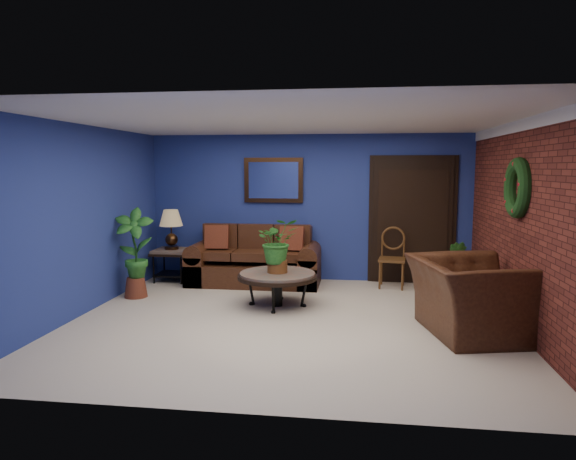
# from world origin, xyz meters

# --- Properties ---
(floor) EXTENTS (5.50, 5.50, 0.00)m
(floor) POSITION_xyz_m (0.00, 0.00, 0.00)
(floor) COLOR beige
(floor) RESTS_ON ground
(wall_back) EXTENTS (5.50, 0.04, 2.50)m
(wall_back) POSITION_xyz_m (0.00, 2.50, 1.25)
(wall_back) COLOR navy
(wall_back) RESTS_ON ground
(wall_left) EXTENTS (0.04, 5.00, 2.50)m
(wall_left) POSITION_xyz_m (-2.75, 0.00, 1.25)
(wall_left) COLOR navy
(wall_left) RESTS_ON ground
(wall_right_brick) EXTENTS (0.04, 5.00, 2.50)m
(wall_right_brick) POSITION_xyz_m (2.75, 0.00, 1.25)
(wall_right_brick) COLOR maroon
(wall_right_brick) RESTS_ON ground
(ceiling) EXTENTS (5.50, 5.00, 0.02)m
(ceiling) POSITION_xyz_m (0.00, 0.00, 2.50)
(ceiling) COLOR white
(ceiling) RESTS_ON wall_back
(crown_molding) EXTENTS (0.03, 5.00, 0.14)m
(crown_molding) POSITION_xyz_m (2.72, 0.00, 2.43)
(crown_molding) COLOR white
(crown_molding) RESTS_ON wall_right_brick
(wall_mirror) EXTENTS (1.02, 0.06, 0.77)m
(wall_mirror) POSITION_xyz_m (-0.60, 2.46, 1.72)
(wall_mirror) COLOR #3B2312
(wall_mirror) RESTS_ON wall_back
(closet_door) EXTENTS (1.44, 0.06, 2.18)m
(closet_door) POSITION_xyz_m (1.75, 2.47, 1.05)
(closet_door) COLOR black
(closet_door) RESTS_ON wall_back
(wreath) EXTENTS (0.16, 0.72, 0.72)m
(wreath) POSITION_xyz_m (2.69, 0.05, 1.70)
(wreath) COLOR black
(wreath) RESTS_ON wall_right_brick
(sofa) EXTENTS (2.17, 0.94, 0.98)m
(sofa) POSITION_xyz_m (-0.85, 2.08, 0.32)
(sofa) COLOR #472614
(sofa) RESTS_ON ground
(coffee_table) EXTENTS (1.12, 1.12, 0.48)m
(coffee_table) POSITION_xyz_m (-0.26, 0.69, 0.42)
(coffee_table) COLOR #524E48
(coffee_table) RESTS_ON ground
(end_table) EXTENTS (0.60, 0.60, 0.55)m
(end_table) POSITION_xyz_m (-2.30, 2.05, 0.42)
(end_table) COLOR #524E48
(end_table) RESTS_ON ground
(table_lamp) EXTENTS (0.39, 0.39, 0.65)m
(table_lamp) POSITION_xyz_m (-2.30, 2.05, 0.97)
(table_lamp) COLOR #3B2312
(table_lamp) RESTS_ON end_table
(side_chair) EXTENTS (0.47, 0.47, 0.98)m
(side_chair) POSITION_xyz_m (1.41, 2.12, 0.55)
(side_chair) COLOR #583519
(side_chair) RESTS_ON ground
(armchair) EXTENTS (1.45, 1.58, 0.88)m
(armchair) POSITION_xyz_m (2.15, -0.22, 0.44)
(armchair) COLOR #472614
(armchair) RESTS_ON ground
(coffee_plant) EXTENTS (0.71, 0.67, 0.76)m
(coffee_plant) POSITION_xyz_m (-0.26, 0.69, 0.90)
(coffee_plant) COLOR brown
(coffee_plant) RESTS_ON coffee_table
(floor_plant) EXTENTS (0.43, 0.39, 0.80)m
(floor_plant) POSITION_xyz_m (2.35, 1.91, 0.41)
(floor_plant) COLOR brown
(floor_plant) RESTS_ON ground
(tall_plant) EXTENTS (0.63, 0.47, 1.35)m
(tall_plant) POSITION_xyz_m (-2.45, 0.90, 0.72)
(tall_plant) COLOR brown
(tall_plant) RESTS_ON ground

